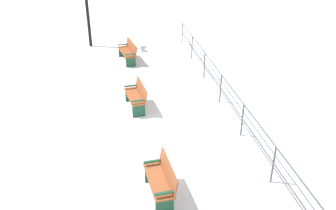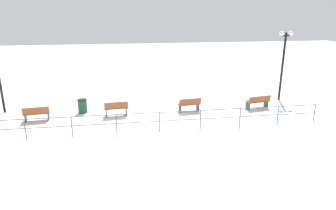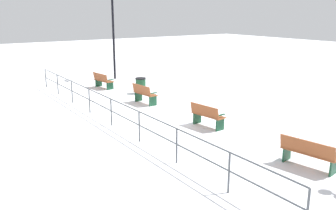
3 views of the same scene
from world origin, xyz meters
name	(u,v)px [view 2 (image 2 of 3)]	position (x,y,z in m)	size (l,w,h in m)	color
ground_plane	(154,114)	(0.00, 0.00, 0.00)	(80.00, 80.00, 0.00)	white
bench_nearest	(258,102)	(-0.01, -6.59, 0.45)	(0.78, 1.61, 0.86)	brown
bench_second	(189,104)	(0.04, -2.20, 0.46)	(0.68, 1.41, 0.88)	brown
bench_third	(116,108)	(-0.10, 2.19, 0.48)	(0.62, 1.40, 0.91)	brown
bench_fourth	(36,113)	(-0.22, 6.57, 0.44)	(0.70, 1.45, 0.85)	brown
lamppost_near	(284,53)	(1.65, -8.91, 3.21)	(0.31, 0.94, 4.64)	black
waterfront_railing	(159,118)	(-2.82, 0.00, 0.71)	(0.05, 17.17, 1.05)	#4C5156
trash_bin	(82,106)	(0.86, 4.20, 0.42)	(0.55, 0.55, 0.83)	#1E4C2D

